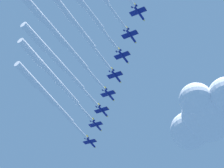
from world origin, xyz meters
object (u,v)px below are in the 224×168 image
object	(u,v)px
jet_starboard_inner	(53,57)
jet_port_inner	(49,73)
jet_starboard_mid	(61,7)
jet_port_mid	(52,29)
jet_lead	(45,93)

from	to	relation	value
jet_starboard_inner	jet_port_inner	bearing A→B (deg)	150.21
jet_starboard_inner	jet_starboard_mid	size ratio (longest dim) A/B	0.92
jet_port_inner	jet_starboard_inner	distance (m)	11.26
jet_port_mid	jet_starboard_mid	bearing A→B (deg)	-22.49
jet_lead	jet_starboard_inner	world-z (taller)	jet_starboard_inner
jet_starboard_inner	jet_starboard_mid	bearing A→B (deg)	-34.21
jet_starboard_mid	jet_port_mid	bearing A→B (deg)	157.51
jet_port_inner	jet_starboard_mid	bearing A→B (deg)	-32.98
jet_lead	jet_starboard_inner	distance (m)	24.11
jet_starboard_mid	jet_starboard_inner	bearing A→B (deg)	145.79
jet_starboard_mid	jet_port_inner	bearing A→B (deg)	147.02
jet_port_inner	jet_starboard_mid	world-z (taller)	jet_port_inner
jet_port_inner	jet_port_mid	world-z (taller)	jet_port_inner
jet_lead	jet_starboard_inner	xyz separation A→B (m)	(20.72, -12.33, 0.08)
jet_lead	jet_port_mid	size ratio (longest dim) A/B	0.90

